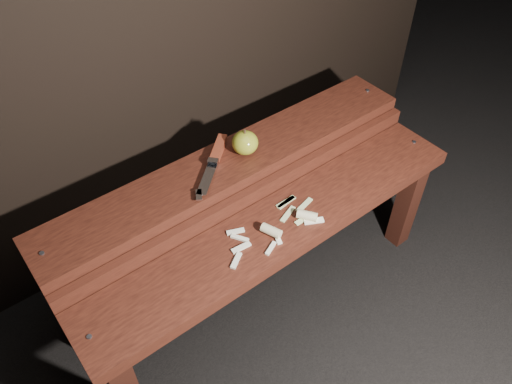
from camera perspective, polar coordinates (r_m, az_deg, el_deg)
ground at (r=1.72m, az=1.25°, el=-11.77°), size 60.00×60.00×0.00m
bench_front_tier at (r=1.41m, az=3.03°, el=-5.52°), size 1.20×0.20×0.42m
bench_rear_tier at (r=1.49m, az=-2.50°, el=1.29°), size 1.20×0.21×0.50m
apple at (r=1.43m, az=-1.27°, el=5.66°), size 0.08×0.08×0.08m
knife at (r=1.43m, az=-4.63°, el=4.11°), size 0.22×0.19×0.02m
apple_scraps at (r=1.35m, az=3.19°, el=-3.73°), size 0.33×0.14×0.03m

